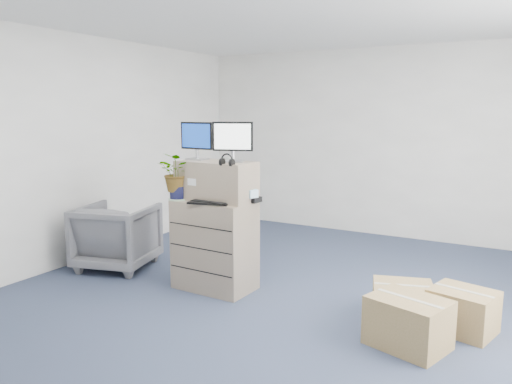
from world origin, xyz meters
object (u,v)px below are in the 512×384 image
filing_cabinet_lower (215,245)px  potted_plant (177,178)px  monitor_left (197,139)px  keyboard (210,203)px  water_bottle (220,190)px  office_chair (117,233)px  monitor_right (233,140)px

filing_cabinet_lower → potted_plant: 0.81m
monitor_left → keyboard: bearing=-35.3°
filing_cabinet_lower → water_bottle: bearing=24.8°
keyboard → office_chair: 1.59m
keyboard → water_bottle: water_bottle is taller
keyboard → potted_plant: bearing=164.5°
filing_cabinet_lower → monitor_right: size_ratio=2.33×
monitor_left → filing_cabinet_lower: bearing=-15.3°
potted_plant → office_chair: potted_plant is taller
filing_cabinet_lower → keyboard: (0.06, -0.17, 0.49)m
monitor_left → keyboard: 0.75m
filing_cabinet_lower → water_bottle: size_ratio=4.16×
monitor_right → filing_cabinet_lower: bearing=177.4°
office_chair → potted_plant: bearing=156.9°
monitor_right → water_bottle: 0.54m
monitor_left → keyboard: monitor_left is taller
monitor_right → office_chair: 2.00m
filing_cabinet_lower → monitor_right: 1.13m
filing_cabinet_lower → potted_plant: potted_plant is taller
water_bottle → potted_plant: 0.47m
monitor_right → potted_plant: 0.72m
keyboard → monitor_right: bearing=47.0°
filing_cabinet_lower → water_bottle: water_bottle is taller
monitor_left → potted_plant: 0.47m
monitor_left → monitor_right: 0.47m
potted_plant → office_chair: 1.31m
filing_cabinet_lower → office_chair: filing_cabinet_lower is taller
monitor_right → keyboard: (-0.14, -0.23, -0.63)m
monitor_left → keyboard: size_ratio=0.95×
monitor_left → potted_plant: monitor_left is taller
filing_cabinet_lower → keyboard: 0.52m
keyboard → office_chair: (-1.48, 0.18, -0.54)m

